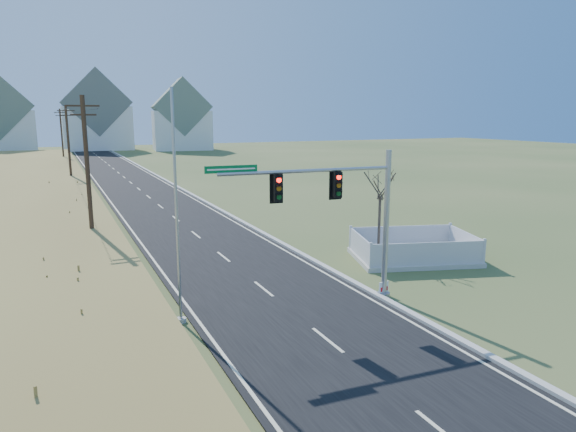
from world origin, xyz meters
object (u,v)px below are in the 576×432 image
(open_sign, at_px, (384,289))
(flagpole, at_px, (177,233))
(traffic_signal_mast, at_px, (349,209))
(bare_tree, at_px, (381,183))
(fence_enclosure, at_px, (413,254))

(open_sign, distance_m, flagpole, 9.40)
(traffic_signal_mast, height_order, open_sign, traffic_signal_mast)
(flagpole, bearing_deg, traffic_signal_mast, -6.18)
(flagpole, relative_size, bare_tree, 1.70)
(traffic_signal_mast, relative_size, flagpole, 0.91)
(fence_enclosure, xyz_separation_m, bare_tree, (-1.41, 1.30, 3.91))
(flagpole, bearing_deg, fence_enclosure, 13.97)
(bare_tree, bearing_deg, fence_enclosure, -42.59)
(traffic_signal_mast, distance_m, fence_enclosure, 8.82)
(open_sign, height_order, bare_tree, bare_tree)
(flagpole, height_order, bare_tree, flagpole)
(traffic_signal_mast, xyz_separation_m, flagpole, (-6.97, 0.76, -0.50))
(bare_tree, bearing_deg, open_sign, -122.52)
(fence_enclosure, distance_m, open_sign, 6.57)
(traffic_signal_mast, distance_m, bare_tree, 7.69)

